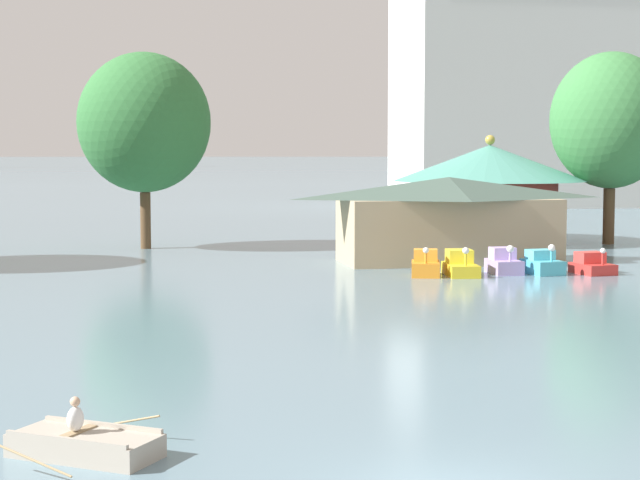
{
  "coord_description": "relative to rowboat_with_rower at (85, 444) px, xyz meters",
  "views": [
    {
      "loc": [
        -6.1,
        -19.4,
        6.58
      ],
      "look_at": [
        0.8,
        18.12,
        3.37
      ],
      "focal_mm": 60.49,
      "sensor_mm": 36.0,
      "label": 1
    }
  ],
  "objects": [
    {
      "name": "green_roof_pavilion",
      "position": [
        26.53,
        49.83,
        3.78
      ],
      "size": [
        13.63,
        13.63,
        7.61
      ],
      "color": "#993328",
      "rests_on": "ground"
    },
    {
      "name": "shoreline_tree_right",
      "position": [
        34.24,
        46.9,
        8.3
      ],
      "size": [
        8.38,
        8.38,
        13.32
      ],
      "color": "brown",
      "rests_on": "ground"
    },
    {
      "name": "boathouse",
      "position": [
        19.57,
        37.08,
        2.32
      ],
      "size": [
        13.35,
        6.11,
        4.99
      ],
      "color": "tan",
      "rests_on": "ground"
    },
    {
      "name": "pedal_boat_red",
      "position": [
        25.38,
        30.15,
        0.17
      ],
      "size": [
        1.97,
        2.45,
        1.46
      ],
      "rotation": [
        0.0,
        0.0,
        -1.42
      ],
      "color": "red",
      "rests_on": "ground"
    },
    {
      "name": "pedal_boat_cyan",
      "position": [
        22.75,
        30.58,
        0.24
      ],
      "size": [
        1.78,
        2.5,
        1.66
      ],
      "rotation": [
        0.0,
        0.0,
        -1.46
      ],
      "color": "#4CB7CC",
      "rests_on": "ground"
    },
    {
      "name": "background_building_block",
      "position": [
        45.72,
        97.33,
        12.69
      ],
      "size": [
        26.09,
        16.39,
        25.9
      ],
      "color": "silver",
      "rests_on": "ground"
    },
    {
      "name": "rowboat_with_rower",
      "position": [
        0.0,
        0.0,
        0.0
      ],
      "size": [
        3.49,
        3.82,
        1.3
      ],
      "rotation": [
        0.0,
        0.0,
        5.7
      ],
      "color": "#ADA393",
      "rests_on": "ground"
    },
    {
      "name": "shoreline_tree_mid",
      "position": [
        2.37,
        49.24,
        8.08
      ],
      "size": [
        8.78,
        8.78,
        12.99
      ],
      "color": "brown",
      "rests_on": "ground"
    },
    {
      "name": "pedal_boat_lavender",
      "position": [
        20.8,
        31.1,
        0.28
      ],
      "size": [
        1.49,
        2.34,
        1.6
      ],
      "rotation": [
        0.0,
        0.0,
        -1.58
      ],
      "color": "#B299D8",
      "rests_on": "ground"
    },
    {
      "name": "pedal_boat_orange",
      "position": [
        16.4,
        30.8,
        0.27
      ],
      "size": [
        2.0,
        2.59,
        1.59
      ],
      "rotation": [
        0.0,
        0.0,
        -1.84
      ],
      "color": "orange",
      "rests_on": "ground"
    },
    {
      "name": "pedal_boat_yellow",
      "position": [
        18.24,
        30.65,
        0.25
      ],
      "size": [
        1.79,
        3.02,
        1.6
      ],
      "rotation": [
        0.0,
        0.0,
        -1.67
      ],
      "color": "yellow",
      "rests_on": "ground"
    }
  ]
}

